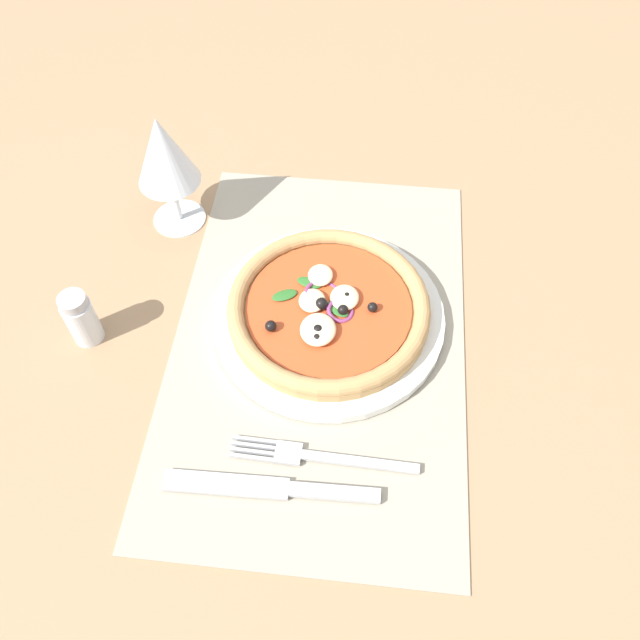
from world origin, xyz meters
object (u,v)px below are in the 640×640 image
object	(u,v)px
knife	(269,488)
pepper_shaker	(81,318)
plate	(328,317)
wine_glass	(164,155)
fork	(313,456)
pizza	(328,308)

from	to	relation	value
knife	pepper_shaker	distance (cm)	26.65
plate	pepper_shaker	bearing A→B (deg)	100.22
knife	wine_glass	world-z (taller)	wine_glass
knife	wine_glass	bearing A→B (deg)	-65.29
plate	fork	world-z (taller)	plate
pepper_shaker	pizza	bearing A→B (deg)	-79.82
pizza	wine_glass	world-z (taller)	wine_glass
knife	plate	bearing A→B (deg)	-101.65
wine_glass	pepper_shaker	distance (cm)	20.18
fork	knife	world-z (taller)	knife
pizza	knife	world-z (taller)	pizza
plate	wine_glass	xyz separation A→B (cm)	(13.57, 19.80, 9.07)
pizza	knife	distance (cm)	19.95
fork	knife	distance (cm)	5.07
plate	knife	bearing A→B (deg)	169.80
fork	knife	size ratio (longest dim) A/B	0.90
fork	pepper_shaker	size ratio (longest dim) A/B	2.69
plate	wine_glass	size ratio (longest dim) A/B	1.68
fork	pepper_shaker	world-z (taller)	pepper_shaker
knife	pizza	bearing A→B (deg)	-101.60
pizza	wine_glass	distance (cm)	25.11
plate	knife	size ratio (longest dim) A/B	1.25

